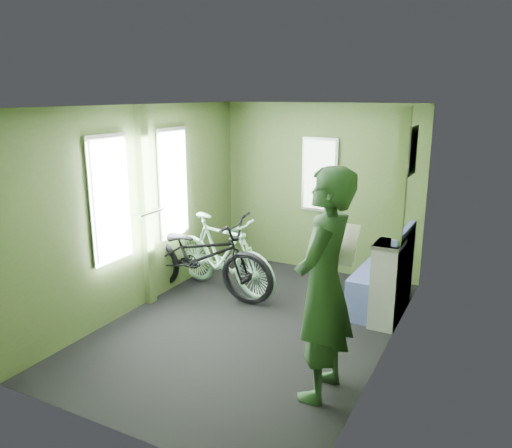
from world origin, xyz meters
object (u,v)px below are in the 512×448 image
at_px(passenger, 324,286).
at_px(bench_seat, 382,287).
at_px(bicycle_black, 201,295).
at_px(waste_box, 386,284).
at_px(bicycle_mint, 223,291).

height_order(passenger, bench_seat, passenger).
bearing_deg(bicycle_black, waste_box, -85.59).
bearing_deg(bicycle_black, passenger, -123.62).
xyz_separation_m(bicycle_mint, bench_seat, (1.91, 0.32, 0.29)).
distance_m(bicycle_mint, waste_box, 2.07).
xyz_separation_m(waste_box, bench_seat, (-0.11, 0.34, -0.17)).
height_order(bicycle_mint, waste_box, waste_box).
relative_size(bicycle_black, bicycle_mint, 1.19).
bearing_deg(bicycle_mint, waste_box, -77.58).
xyz_separation_m(passenger, waste_box, (0.17, 1.50, -0.49)).
bearing_deg(bicycle_black, bicycle_mint, -38.74).
bearing_deg(passenger, bench_seat, 179.44).
distance_m(passenger, bench_seat, 1.96).
bearing_deg(passenger, bicycle_black, -120.93).
distance_m(bicycle_mint, bench_seat, 1.96).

